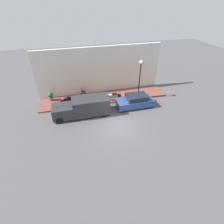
{
  "coord_description": "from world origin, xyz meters",
  "views": [
    {
      "loc": [
        -11.94,
        3.64,
        10.01
      ],
      "look_at": [
        1.34,
        0.08,
        0.6
      ],
      "focal_mm": 28.0,
      "sensor_mm": 36.0,
      "label": 1
    }
  ],
  "objects_px": {
    "parked_car": "(135,101)",
    "cafe_chair": "(83,91)",
    "motorcycle_black": "(69,100)",
    "potted_plant": "(50,96)",
    "streetlamp": "(140,72)",
    "scooter_silver": "(113,96)",
    "delivery_van": "(82,107)"
  },
  "relations": [
    {
      "from": "potted_plant",
      "to": "motorcycle_black",
      "type": "bearing_deg",
      "value": -122.9
    },
    {
      "from": "motorcycle_black",
      "to": "scooter_silver",
      "type": "distance_m",
      "value": 4.81
    },
    {
      "from": "parked_car",
      "to": "motorcycle_black",
      "type": "distance_m",
      "value": 7.01
    },
    {
      "from": "parked_car",
      "to": "cafe_chair",
      "type": "xyz_separation_m",
      "value": [
        3.59,
        5.02,
        0.02
      ]
    },
    {
      "from": "motorcycle_black",
      "to": "potted_plant",
      "type": "xyz_separation_m",
      "value": [
        1.22,
        1.89,
        0.1
      ]
    },
    {
      "from": "delivery_van",
      "to": "streetlamp",
      "type": "xyz_separation_m",
      "value": [
        1.63,
        -6.45,
        2.26
      ]
    },
    {
      "from": "cafe_chair",
      "to": "streetlamp",
      "type": "bearing_deg",
      "value": -109.9
    },
    {
      "from": "cafe_chair",
      "to": "delivery_van",
      "type": "bearing_deg",
      "value": 172.71
    },
    {
      "from": "parked_car",
      "to": "streetlamp",
      "type": "distance_m",
      "value": 3.07
    },
    {
      "from": "scooter_silver",
      "to": "streetlamp",
      "type": "height_order",
      "value": "streetlamp"
    },
    {
      "from": "streetlamp",
      "to": "potted_plant",
      "type": "distance_m",
      "value": 10.02
    },
    {
      "from": "motorcycle_black",
      "to": "delivery_van",
      "type": "bearing_deg",
      "value": -152.41
    },
    {
      "from": "delivery_van",
      "to": "motorcycle_black",
      "type": "bearing_deg",
      "value": 27.59
    },
    {
      "from": "motorcycle_black",
      "to": "potted_plant",
      "type": "bearing_deg",
      "value": 57.1
    },
    {
      "from": "motorcycle_black",
      "to": "cafe_chair",
      "type": "xyz_separation_m",
      "value": [
        1.52,
        -1.67,
        0.06
      ]
    },
    {
      "from": "parked_car",
      "to": "cafe_chair",
      "type": "distance_m",
      "value": 6.18
    },
    {
      "from": "parked_car",
      "to": "streetlamp",
      "type": "xyz_separation_m",
      "value": [
        1.43,
        -0.95,
        2.54
      ]
    },
    {
      "from": "scooter_silver",
      "to": "cafe_chair",
      "type": "distance_m",
      "value": 3.7
    },
    {
      "from": "motorcycle_black",
      "to": "scooter_silver",
      "type": "xyz_separation_m",
      "value": [
        -0.46,
        -4.79,
        -0.0
      ]
    },
    {
      "from": "streetlamp",
      "to": "cafe_chair",
      "type": "height_order",
      "value": "streetlamp"
    },
    {
      "from": "parked_car",
      "to": "streetlamp",
      "type": "relative_size",
      "value": 0.89
    },
    {
      "from": "scooter_silver",
      "to": "potted_plant",
      "type": "distance_m",
      "value": 6.89
    },
    {
      "from": "streetlamp",
      "to": "potted_plant",
      "type": "relative_size",
      "value": 4.37
    },
    {
      "from": "motorcycle_black",
      "to": "cafe_chair",
      "type": "relative_size",
      "value": 2.1
    },
    {
      "from": "motorcycle_black",
      "to": "potted_plant",
      "type": "distance_m",
      "value": 2.25
    },
    {
      "from": "scooter_silver",
      "to": "cafe_chair",
      "type": "xyz_separation_m",
      "value": [
        1.98,
        3.12,
        0.07
      ]
    },
    {
      "from": "cafe_chair",
      "to": "potted_plant",
      "type": "bearing_deg",
      "value": 94.8
    },
    {
      "from": "cafe_chair",
      "to": "motorcycle_black",
      "type": "bearing_deg",
      "value": 132.32
    },
    {
      "from": "scooter_silver",
      "to": "cafe_chair",
      "type": "relative_size",
      "value": 2.09
    },
    {
      "from": "motorcycle_black",
      "to": "scooter_silver",
      "type": "bearing_deg",
      "value": -95.45
    },
    {
      "from": "motorcycle_black",
      "to": "potted_plant",
      "type": "relative_size",
      "value": 1.89
    },
    {
      "from": "delivery_van",
      "to": "scooter_silver",
      "type": "height_order",
      "value": "delivery_van"
    }
  ]
}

